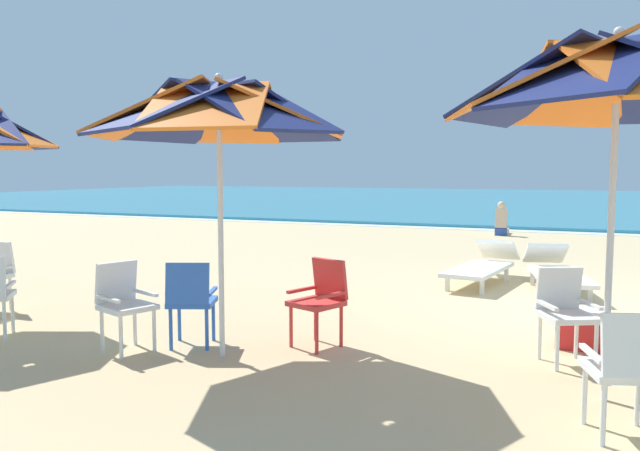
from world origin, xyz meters
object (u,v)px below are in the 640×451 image
object	(u,v)px
beach_umbrella_0	(617,81)
plastic_chair_5	(321,297)
plastic_chair_1	(627,365)
cooler_box	(582,328)
plastic_chair_4	(191,298)
plastic_chair_3	(124,300)
beach_umbrella_1	(219,113)
sun_lounger_1	(557,272)
beachgoer_seated	(502,224)
sun_lounger_2	(482,266)
plastic_chair_0	(565,309)

from	to	relation	value
beach_umbrella_0	plastic_chair_5	bearing A→B (deg)	168.33
plastic_chair_1	cooler_box	world-z (taller)	plastic_chair_1
cooler_box	plastic_chair_1	bearing A→B (deg)	-82.91
plastic_chair_4	plastic_chair_5	size ratio (longest dim) A/B	1.00
plastic_chair_3	cooler_box	distance (m)	4.50
plastic_chair_1	cooler_box	distance (m)	2.21
beach_umbrella_1	plastic_chair_5	bearing A→B (deg)	45.11
beach_umbrella_0	sun_lounger_1	size ratio (longest dim) A/B	1.25
beach_umbrella_0	beachgoer_seated	xyz separation A→B (m)	(-2.24, 12.30, -2.11)
plastic_chair_4	beachgoer_seated	bearing A→B (deg)	83.09
beachgoer_seated	sun_lounger_2	bearing A→B (deg)	-85.29
beach_umbrella_1	cooler_box	world-z (taller)	beach_umbrella_1
beach_umbrella_0	beach_umbrella_1	world-z (taller)	beach_umbrella_0
plastic_chair_4	beach_umbrella_1	bearing A→B (deg)	-18.63
beach_umbrella_1	sun_lounger_1	bearing A→B (deg)	59.47
beach_umbrella_1	sun_lounger_2	world-z (taller)	beach_umbrella_1
beach_umbrella_1	plastic_chair_0	bearing A→B (deg)	19.93
plastic_chair_4	plastic_chair_1	bearing A→B (deg)	-10.26
plastic_chair_1	plastic_chair_5	distance (m)	2.96
sun_lounger_2	plastic_chair_5	bearing A→B (deg)	-103.14
sun_lounger_1	beachgoer_seated	bearing A→B (deg)	102.34
beach_umbrella_1	plastic_chair_4	world-z (taller)	beach_umbrella_1
plastic_chair_0	plastic_chair_5	distance (m)	2.28
plastic_chair_1	sun_lounger_1	bearing A→B (deg)	96.93
plastic_chair_5	sun_lounger_1	world-z (taller)	plastic_chair_5
plastic_chair_5	cooler_box	world-z (taller)	plastic_chair_5
plastic_chair_1	plastic_chair_5	xyz separation A→B (m)	(-2.68, 1.25, 0.00)
plastic_chair_0	plastic_chair_5	world-z (taller)	same
sun_lounger_1	plastic_chair_1	bearing A→B (deg)	-83.07
plastic_chair_0	plastic_chair_3	xyz separation A→B (m)	(-3.94, -1.27, 0.00)
plastic_chair_5	cooler_box	bearing A→B (deg)	20.99
beach_umbrella_0	cooler_box	distance (m)	2.64
cooler_box	beach_umbrella_0	bearing A→B (deg)	-83.36
sun_lounger_1	plastic_chair_0	bearing A→B (deg)	-86.66
plastic_chair_0	sun_lounger_1	xyz separation A→B (m)	(-0.21, 3.59, -0.22)
plastic_chair_1	beachgoer_seated	world-z (taller)	beachgoer_seated
plastic_chair_1	plastic_chair_3	size ratio (longest dim) A/B	1.00
plastic_chair_0	beachgoer_seated	world-z (taller)	beachgoer_seated
beach_umbrella_1	plastic_chair_3	bearing A→B (deg)	-168.70
plastic_chair_0	sun_lounger_1	world-z (taller)	plastic_chair_0
sun_lounger_2	cooler_box	size ratio (longest dim) A/B	4.43
plastic_chair_4	cooler_box	distance (m)	3.87
plastic_chair_4	sun_lounger_2	world-z (taller)	plastic_chair_4
plastic_chair_1	cooler_box	xyz separation A→B (m)	(-0.27, 2.18, -0.30)
plastic_chair_3	sun_lounger_2	bearing A→B (deg)	62.20
plastic_chair_0	cooler_box	distance (m)	0.65
beach_umbrella_0	plastic_chair_0	size ratio (longest dim) A/B	3.22
plastic_chair_1	beach_umbrella_0	bearing A→B (deg)	97.99
beach_umbrella_0	sun_lounger_2	bearing A→B (deg)	109.07
plastic_chair_0	cooler_box	bearing A→B (deg)	74.74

